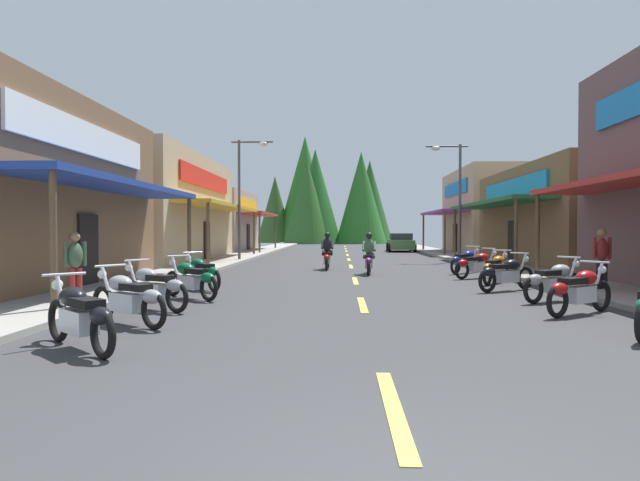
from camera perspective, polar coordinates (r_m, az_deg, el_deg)
The scene contains 27 objects.
ground at distance 26.34m, azimuth 3.26°, elevation -2.57°, with size 10.77×76.87×0.10m, color #38383A.
sidewalk_left at distance 27.00m, azimuth -10.73°, elevation -2.26°, with size 2.28×76.87×0.12m, color #9E9991.
sidewalk_right at distance 27.24m, azimuth 17.13°, elevation -2.26°, with size 2.28×76.87×0.12m, color gray.
centerline_dashes at distance 28.99m, azimuth 3.16°, elevation -2.11°, with size 0.16×50.02×0.01m.
storefront_left_middle at distance 30.07m, azimuth -20.12°, elevation 3.24°, with size 10.33×13.55×5.57m.
storefront_left_far at distance 42.09m, azimuth -13.59°, elevation 1.98°, with size 10.42×10.28×4.57m.
storefront_right_middle at distance 27.60m, azimuth 27.21°, elevation 2.37°, with size 8.90×12.00×4.60m.
storefront_right_far at distance 38.94m, azimuth 18.93°, elevation 2.95°, with size 7.96×9.77×5.84m.
streetlamp_left at distance 27.89m, azimuth -8.11°, elevation 6.24°, with size 2.19×0.30×6.36m.
streetlamp_right at distance 28.44m, azimuth 14.31°, elevation 5.86°, with size 2.19×0.30×6.13m.
motorcycle_parked_right_1 at distance 11.45m, azimuth 26.37°, elevation -4.83°, with size 1.81×1.31×1.04m.
motorcycle_parked_right_2 at distance 13.27m, azimuth 24.11°, elevation -4.01°, with size 1.86×1.22×1.04m.
motorcycle_parked_right_3 at distance 15.08m, azimuth 19.57°, elevation -3.36°, with size 1.86×1.24×1.04m.
motorcycle_parked_right_4 at distance 17.02m, azimuth 18.58°, elevation -2.85°, with size 1.33×1.79×1.04m.
motorcycle_parked_right_5 at distance 18.69m, azimuth 16.74°, elevation -2.48°, with size 1.87×1.22×1.04m.
motorcycle_parked_right_6 at distance 20.78m, azimuth 15.56°, elevation -2.12°, with size 1.55×1.61×1.04m.
motorcycle_parked_left_0 at distance 7.99m, azimuth -24.66°, elevation -7.37°, with size 1.67×1.49×1.04m.
motorcycle_parked_left_1 at distance 9.75m, azimuth -20.13°, elevation -5.81°, with size 1.83×1.29×1.04m.
motorcycle_parked_left_2 at distance 11.41m, azimuth -17.67°, elevation -4.79°, with size 1.87×1.22×1.04m.
motorcycle_parked_left_3 at distance 13.02m, azimuth -13.87°, elevation -4.04°, with size 1.70×1.45×1.04m.
motorcycle_parked_left_4 at distance 14.90m, azimuth -12.77°, elevation -3.38°, with size 1.51×1.66×1.04m.
rider_cruising_lead at distance 19.64m, azimuth 5.35°, elevation -1.78°, with size 0.61×2.14×1.57m.
rider_cruising_trailing at distance 21.97m, azimuth 0.80°, elevation -1.46°, with size 0.60×2.14×1.57m.
pedestrian_by_shop at distance 12.77m, azimuth -25.07°, elevation -2.22°, with size 0.39×0.52×1.61m.
pedestrian_browsing at distance 15.57m, azimuth 28.30°, elevation -1.47°, with size 0.55×0.35×1.69m.
parked_car_curbside at distance 40.79m, azimuth 8.77°, elevation -0.22°, with size 2.19×4.36×1.40m.
treeline_backdrop at distance 66.67m, azimuth 0.69°, elevation 4.70°, with size 17.58×12.51×13.98m.
Camera 1 is at (-0.50, -2.84, 1.66)m, focal length 29.44 mm.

